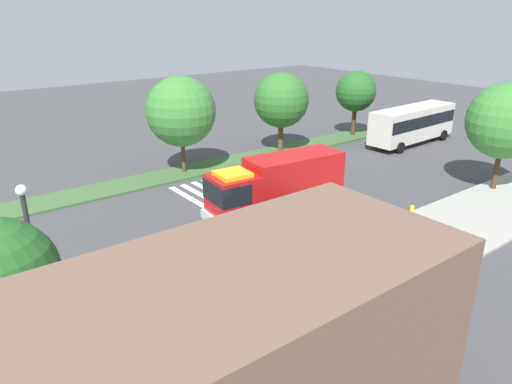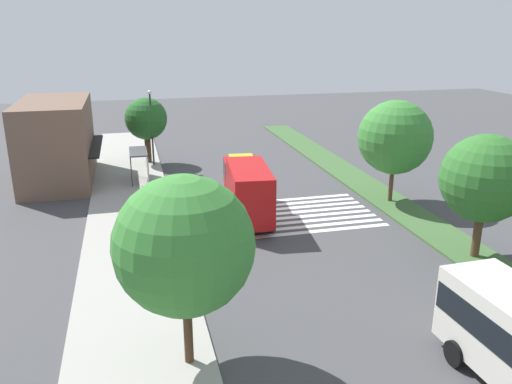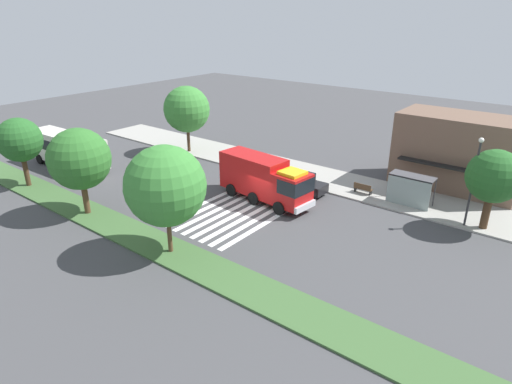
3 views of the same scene
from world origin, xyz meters
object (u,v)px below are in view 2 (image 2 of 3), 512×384
(street_lamp, at_px, (151,122))
(fire_hydrant, at_px, (179,256))
(fire_truck, at_px, (247,187))
(parked_car_west, at_px, (192,201))
(sidewalk_tree_center, at_px, (146,119))
(median_tree_west, at_px, (485,179))
(sidewalk_tree_far_west, at_px, (184,246))
(bench_near_shelter, at_px, (146,189))
(bus_stop_shelter, at_px, (143,159))
(median_tree_center, at_px, (395,137))

(street_lamp, height_order, fire_hydrant, street_lamp)
(fire_truck, bearing_deg, parked_car_west, 78.21)
(sidewalk_tree_center, bearing_deg, parked_car_west, -171.43)
(parked_car_west, bearing_deg, median_tree_west, -126.62)
(fire_truck, xyz_separation_m, street_lamp, (14.52, 5.33, 2.02))
(street_lamp, bearing_deg, sidewalk_tree_far_west, 179.23)
(bench_near_shelter, xyz_separation_m, sidewalk_tree_far_west, (-20.99, -0.64, 4.30))
(parked_car_west, distance_m, street_lamp, 13.88)
(street_lamp, bearing_deg, bench_near_shelter, 173.17)
(bus_stop_shelter, height_order, sidewalk_tree_far_west, sidewalk_tree_far_west)
(street_lamp, xyz_separation_m, sidewalk_tree_center, (1.20, 0.40, 0.08))
(street_lamp, height_order, median_tree_center, median_tree_center)
(median_tree_west, height_order, median_tree_center, median_tree_center)
(sidewalk_tree_far_west, bearing_deg, street_lamp, -0.77)
(street_lamp, bearing_deg, sidewalk_tree_center, 18.50)
(bench_near_shelter, distance_m, sidewalk_tree_center, 10.51)
(fire_truck, bearing_deg, street_lamp, 25.99)
(parked_car_west, relative_size, fire_hydrant, 6.77)
(bench_near_shelter, bearing_deg, sidewalk_tree_center, -3.70)
(sidewalk_tree_center, bearing_deg, median_tree_west, -146.98)
(parked_car_west, distance_m, sidewalk_tree_far_west, 16.89)
(bus_stop_shelter, height_order, median_tree_center, median_tree_center)
(parked_car_west, height_order, fire_hydrant, parked_car_west)
(fire_truck, height_order, median_tree_center, median_tree_center)
(bus_stop_shelter, xyz_separation_m, median_tree_center, (-9.69, -17.09, 2.90))
(median_tree_center, relative_size, fire_hydrant, 10.35)
(bench_near_shelter, relative_size, street_lamp, 0.24)
(fire_truck, bearing_deg, bench_near_shelter, 53.31)
(sidewalk_tree_far_west, relative_size, fire_hydrant, 10.41)
(fire_truck, relative_size, street_lamp, 1.32)
(street_lamp, xyz_separation_m, median_tree_west, (-24.08, -16.02, 0.50))
(parked_car_west, distance_m, bench_near_shelter, 5.52)
(bench_near_shelter, distance_m, fire_hydrant, 12.30)
(bus_stop_shelter, bearing_deg, median_tree_center, -119.55)
(street_lamp, height_order, sidewalk_tree_center, street_lamp)
(fire_truck, height_order, parked_car_west, fire_truck)
(parked_car_west, height_order, median_tree_center, median_tree_center)
(median_tree_west, xyz_separation_m, fire_hydrant, (3.15, 15.92, -4.08))
(parked_car_west, relative_size, bus_stop_shelter, 1.35)
(parked_car_west, xyz_separation_m, median_tree_west, (-10.68, -14.22, 3.65))
(parked_car_west, height_order, bus_stop_shelter, bus_stop_shelter)
(fire_truck, xyz_separation_m, sidewalk_tree_far_west, (-15.15, 5.73, 2.84))
(fire_hydrant, bearing_deg, bench_near_shelter, 5.31)
(parked_car_west, relative_size, street_lamp, 0.71)
(sidewalk_tree_far_west, bearing_deg, median_tree_center, -47.03)
(fire_truck, bearing_deg, median_tree_center, -83.37)
(sidewalk_tree_far_west, bearing_deg, bus_stop_shelter, 1.53)
(bus_stop_shelter, xyz_separation_m, sidewalk_tree_far_west, (-24.99, -0.67, 3.01))
(bench_near_shelter, height_order, street_lamp, street_lamp)
(bus_stop_shelter, distance_m, bench_near_shelter, 4.20)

